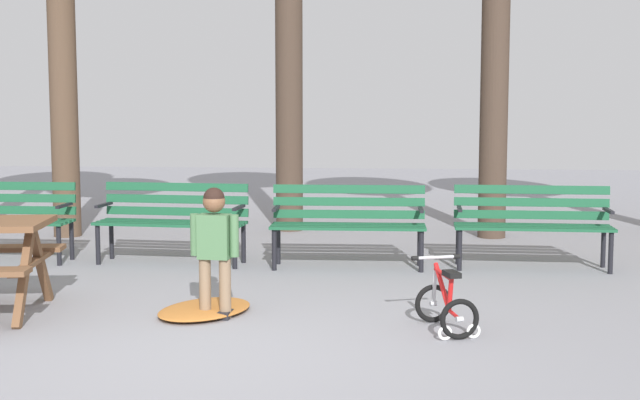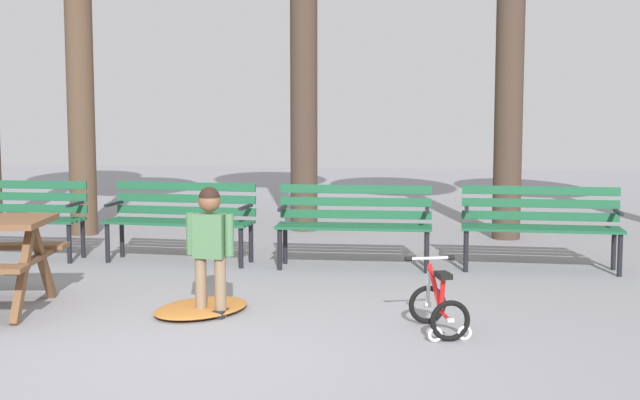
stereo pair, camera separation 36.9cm
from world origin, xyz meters
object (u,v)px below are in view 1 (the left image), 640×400
Objects in this scene: park_bench_far_right at (532,219)px; park_bench_right at (348,219)px; child_standing at (215,242)px; park_bench_left at (173,216)px; kids_bicycle at (446,305)px; park_bench_far_left at (0,214)px.

park_bench_right is at bearing -176.27° from park_bench_far_right.
child_standing is (-2.82, -2.44, 0.10)m from park_bench_far_right.
child_standing is (0.97, -2.39, 0.10)m from park_bench_left.
park_bench_far_right is 2.88m from kids_bicycle.
park_bench_right is 2.72m from kids_bicycle.
park_bench_far_left is at bearing 151.04° from kids_bicycle.
park_bench_far_right is (3.80, 0.05, 0.00)m from park_bench_left.
park_bench_right is (1.89, -0.08, 0.00)m from park_bench_left.
park_bench_far_right is (5.70, 0.09, 0.00)m from park_bench_far_left.
park_bench_left and park_bench_right have the same top height.
park_bench_far_right is at bearing 0.87° from park_bench_far_left.
park_bench_left is 1.56× the size of child_standing.
park_bench_far_left is at bearing -178.79° from park_bench_left.
kids_bicycle is (0.89, -2.56, -0.31)m from park_bench_right.
child_standing reaches higher than park_bench_far_right.
park_bench_right is 1.91m from park_bench_far_right.
child_standing is (2.88, -2.35, 0.10)m from park_bench_far_left.
park_bench_right is 2.49m from child_standing.
park_bench_right is at bearing -0.57° from park_bench_far_left.
park_bench_far_left reaches higher than kids_bicycle.
park_bench_far_left is 0.99× the size of park_bench_right.
child_standing is at bearing -111.62° from park_bench_right.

